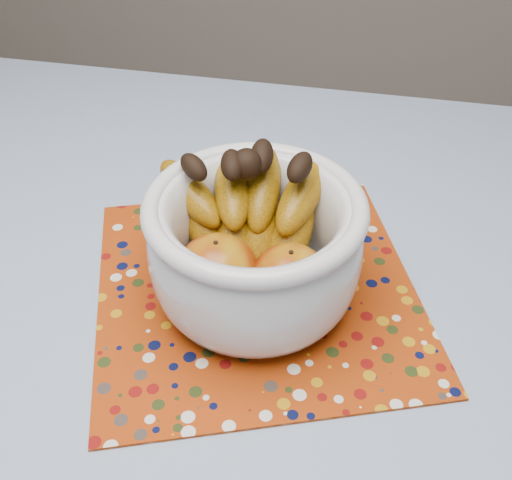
% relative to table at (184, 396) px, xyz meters
% --- Properties ---
extents(table, '(1.20, 1.20, 0.75)m').
position_rel_table_xyz_m(table, '(0.00, 0.00, 0.00)').
color(table, brown).
rests_on(table, ground).
extents(tablecloth, '(1.32, 1.32, 0.01)m').
position_rel_table_xyz_m(tablecloth, '(0.00, 0.00, 0.08)').
color(tablecloth, slate).
rests_on(tablecloth, table).
extents(placemat, '(0.49, 0.49, 0.00)m').
position_rel_table_xyz_m(placemat, '(0.07, 0.11, 0.09)').
color(placemat, '#922E07').
rests_on(placemat, tablecloth).
extents(fruit_bowl, '(0.28, 0.25, 0.18)m').
position_rel_table_xyz_m(fruit_bowl, '(0.06, 0.11, 0.18)').
color(fruit_bowl, silver).
rests_on(fruit_bowl, placemat).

